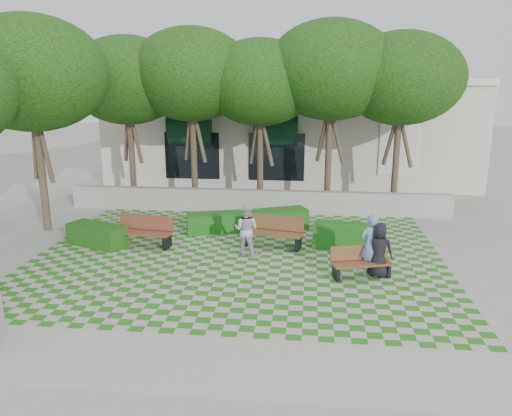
# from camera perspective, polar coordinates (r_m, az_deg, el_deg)

# --- Properties ---
(ground) EXTENTS (90.00, 90.00, 0.00)m
(ground) POSITION_cam_1_polar(r_m,az_deg,el_deg) (13.96, -2.74, -7.07)
(ground) COLOR gray
(ground) RESTS_ON ground
(lawn) EXTENTS (12.00, 12.00, 0.00)m
(lawn) POSITION_cam_1_polar(r_m,az_deg,el_deg) (14.88, -2.14, -5.63)
(lawn) COLOR #2B721E
(lawn) RESTS_ON ground
(sidewalk_south) EXTENTS (16.00, 2.00, 0.01)m
(sidewalk_south) POSITION_cam_1_polar(r_m,az_deg,el_deg) (9.82, -7.20, -17.12)
(sidewalk_south) COLOR #9E9B93
(sidewalk_south) RESTS_ON ground
(sidewalk_west) EXTENTS (2.00, 12.00, 0.01)m
(sidewalk_west) POSITION_cam_1_polar(r_m,az_deg,el_deg) (17.41, -26.35, -4.16)
(sidewalk_west) COLOR #9E9B93
(sidewalk_west) RESTS_ON ground
(retaining_wall) EXTENTS (15.00, 0.36, 0.90)m
(retaining_wall) POSITION_cam_1_polar(r_m,az_deg,el_deg) (19.69, 0.05, 0.80)
(retaining_wall) COLOR #9E9B93
(retaining_wall) RESTS_ON ground
(bench_east) EXTENTS (1.66, 0.94, 0.83)m
(bench_east) POSITION_cam_1_polar(r_m,az_deg,el_deg) (13.63, 11.88, -6.12)
(bench_east) COLOR brown
(bench_east) RESTS_ON ground
(bench_mid) EXTENTS (1.95, 0.98, 0.98)m
(bench_mid) POSITION_cam_1_polar(r_m,az_deg,el_deg) (15.66, 2.00, -2.78)
(bench_mid) COLOR brown
(bench_mid) RESTS_ON ground
(bench_west) EXTENTS (1.88, 0.85, 0.95)m
(bench_west) POSITION_cam_1_polar(r_m,az_deg,el_deg) (16.13, -12.67, -2.67)
(bench_west) COLOR brown
(bench_west) RESTS_ON ground
(hedge_east) EXTENTS (2.22, 1.13, 0.74)m
(hedge_east) POSITION_cam_1_polar(r_m,az_deg,el_deg) (15.84, 10.49, -3.21)
(hedge_east) COLOR #165216
(hedge_east) RESTS_ON ground
(hedge_midright) EXTENTS (2.17, 1.53, 0.71)m
(hedge_midright) POSITION_cam_1_polar(r_m,az_deg,el_deg) (17.50, 2.52, -1.31)
(hedge_midright) COLOR #175316
(hedge_midright) RESTS_ON ground
(hedge_midleft) EXTENTS (2.04, 1.28, 0.67)m
(hedge_midleft) POSITION_cam_1_polar(r_m,az_deg,el_deg) (17.23, -4.72, -1.68)
(hedge_midleft) COLOR #175216
(hedge_midleft) RESTS_ON ground
(hedge_west) EXTENTS (2.07, 1.43, 0.67)m
(hedge_west) POSITION_cam_1_polar(r_m,az_deg,el_deg) (16.61, -17.73, -2.96)
(hedge_west) COLOR #194612
(hedge_west) RESTS_ON ground
(person_blue) EXTENTS (0.72, 0.62, 1.68)m
(person_blue) POSITION_cam_1_polar(r_m,az_deg,el_deg) (13.69, 12.96, -4.13)
(person_blue) COLOR #6788BC
(person_blue) RESTS_ON ground
(person_dark) EXTENTS (0.83, 0.67, 1.48)m
(person_dark) POSITION_cam_1_polar(r_m,az_deg,el_deg) (13.64, 13.88, -4.70)
(person_dark) COLOR black
(person_dark) RESTS_ON ground
(person_white) EXTENTS (0.87, 0.75, 1.57)m
(person_white) POSITION_cam_1_polar(r_m,az_deg,el_deg) (14.88, -1.13, -2.46)
(person_white) COLOR silver
(person_white) RESTS_ON ground
(tree_row) EXTENTS (17.70, 13.40, 7.41)m
(tree_row) POSITION_cam_1_polar(r_m,az_deg,el_deg) (19.17, -5.75, 14.62)
(tree_row) COLOR #47382B
(tree_row) RESTS_ON ground
(building) EXTENTS (18.00, 8.92, 5.15)m
(building) POSITION_cam_1_polar(r_m,az_deg,el_deg) (27.04, 3.89, 8.99)
(building) COLOR beige
(building) RESTS_ON ground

